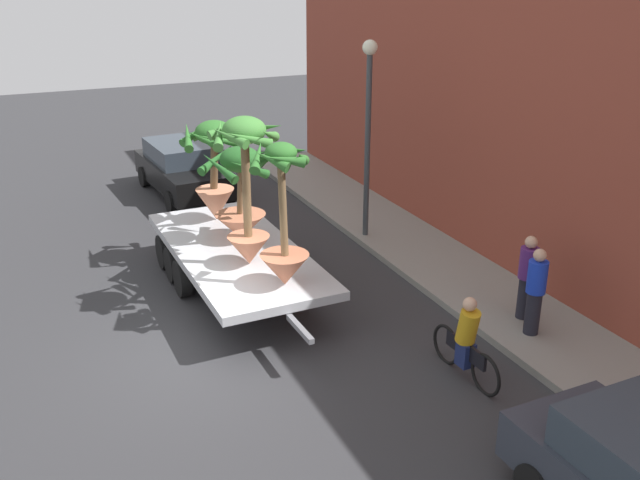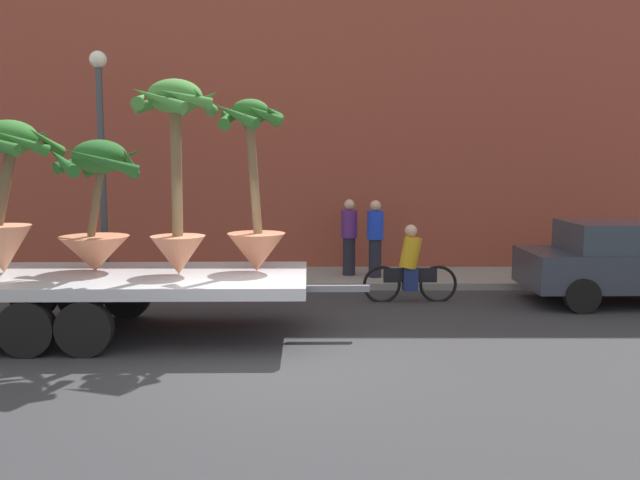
{
  "view_description": "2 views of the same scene",
  "coord_description": "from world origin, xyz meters",
  "px_view_note": "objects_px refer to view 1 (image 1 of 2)",
  "views": [
    {
      "loc": [
        11.04,
        -2.62,
        6.7
      ],
      "look_at": [
        0.3,
        2.2,
        1.99
      ],
      "focal_mm": 39.48,
      "sensor_mm": 36.0,
      "label": 1
    },
    {
      "loc": [
        0.81,
        -9.14,
        2.82
      ],
      "look_at": [
        0.85,
        2.15,
        1.43
      ],
      "focal_mm": 38.3,
      "sensor_mm": 36.0,
      "label": 2
    }
  ],
  "objects_px": {
    "potted_palm_rear": "(246,184)",
    "potted_palm_extra": "(215,168)",
    "flatbed_trailer": "(233,253)",
    "trailing_car": "(183,168)",
    "pedestrian_far_left": "(536,290)",
    "street_lamp": "(368,115)",
    "pedestrian_near_gate": "(527,276)",
    "potted_palm_front": "(240,196)",
    "cyclist": "(466,342)",
    "potted_palm_middle": "(283,229)"
  },
  "relations": [
    {
      "from": "flatbed_trailer",
      "to": "pedestrian_near_gate",
      "type": "distance_m",
      "value": 6.15
    },
    {
      "from": "potted_palm_middle",
      "to": "potted_palm_extra",
      "type": "height_order",
      "value": "potted_palm_middle"
    },
    {
      "from": "potted_palm_rear",
      "to": "pedestrian_near_gate",
      "type": "relative_size",
      "value": 1.76
    },
    {
      "from": "pedestrian_near_gate",
      "to": "street_lamp",
      "type": "xyz_separation_m",
      "value": [
        -5.25,
        -0.75,
        2.19
      ]
    },
    {
      "from": "potted_palm_middle",
      "to": "pedestrian_far_left",
      "type": "distance_m",
      "value": 4.78
    },
    {
      "from": "potted_palm_front",
      "to": "pedestrian_near_gate",
      "type": "bearing_deg",
      "value": 45.95
    },
    {
      "from": "potted_palm_rear",
      "to": "pedestrian_far_left",
      "type": "xyz_separation_m",
      "value": [
        3.43,
        4.37,
        -1.62
      ]
    },
    {
      "from": "potted_palm_middle",
      "to": "potted_palm_front",
      "type": "xyz_separation_m",
      "value": [
        -2.52,
        -0.01,
        -0.12
      ]
    },
    {
      "from": "pedestrian_near_gate",
      "to": "street_lamp",
      "type": "bearing_deg",
      "value": -171.88
    },
    {
      "from": "potted_palm_rear",
      "to": "pedestrian_near_gate",
      "type": "xyz_separation_m",
      "value": [
        2.87,
        4.65,
        -1.62
      ]
    },
    {
      "from": "cyclist",
      "to": "trailing_car",
      "type": "distance_m",
      "value": 12.13
    },
    {
      "from": "flatbed_trailer",
      "to": "pedestrian_far_left",
      "type": "bearing_deg",
      "value": 43.67
    },
    {
      "from": "potted_palm_rear",
      "to": "potted_palm_front",
      "type": "bearing_deg",
      "value": 167.83
    },
    {
      "from": "potted_palm_middle",
      "to": "trailing_car",
      "type": "relative_size",
      "value": 0.61
    },
    {
      "from": "potted_palm_middle",
      "to": "trailing_car",
      "type": "bearing_deg",
      "value": 178.05
    },
    {
      "from": "potted_palm_rear",
      "to": "potted_palm_extra",
      "type": "bearing_deg",
      "value": 177.17
    },
    {
      "from": "potted_palm_front",
      "to": "pedestrian_far_left",
      "type": "relative_size",
      "value": 1.23
    },
    {
      "from": "potted_palm_front",
      "to": "pedestrian_far_left",
      "type": "xyz_separation_m",
      "value": [
        4.78,
        4.08,
        -0.93
      ]
    },
    {
      "from": "potted_palm_rear",
      "to": "pedestrian_far_left",
      "type": "bearing_deg",
      "value": 51.9
    },
    {
      "from": "potted_palm_front",
      "to": "trailing_car",
      "type": "xyz_separation_m",
      "value": [
        -6.67,
        0.32,
        -1.15
      ]
    },
    {
      "from": "flatbed_trailer",
      "to": "street_lamp",
      "type": "relative_size",
      "value": 1.41
    },
    {
      "from": "potted_palm_rear",
      "to": "cyclist",
      "type": "distance_m",
      "value": 5.1
    },
    {
      "from": "cyclist",
      "to": "potted_palm_front",
      "type": "bearing_deg",
      "value": -157.36
    },
    {
      "from": "flatbed_trailer",
      "to": "trailing_car",
      "type": "height_order",
      "value": "trailing_car"
    },
    {
      "from": "trailing_car",
      "to": "street_lamp",
      "type": "relative_size",
      "value": 0.93
    },
    {
      "from": "pedestrian_far_left",
      "to": "potted_palm_rear",
      "type": "bearing_deg",
      "value": -128.1
    },
    {
      "from": "potted_palm_rear",
      "to": "pedestrian_near_gate",
      "type": "distance_m",
      "value": 5.7
    },
    {
      "from": "pedestrian_near_gate",
      "to": "potted_palm_rear",
      "type": "bearing_deg",
      "value": -121.65
    },
    {
      "from": "pedestrian_near_gate",
      "to": "potted_palm_front",
      "type": "bearing_deg",
      "value": -134.05
    },
    {
      "from": "flatbed_trailer",
      "to": "pedestrian_near_gate",
      "type": "height_order",
      "value": "pedestrian_near_gate"
    },
    {
      "from": "potted_palm_front",
      "to": "trailing_car",
      "type": "distance_m",
      "value": 6.78
    },
    {
      "from": "potted_palm_front",
      "to": "potted_palm_extra",
      "type": "bearing_deg",
      "value": -173.43
    },
    {
      "from": "flatbed_trailer",
      "to": "potted_palm_extra",
      "type": "distance_m",
      "value": 2.17
    },
    {
      "from": "potted_palm_front",
      "to": "trailing_car",
      "type": "height_order",
      "value": "potted_palm_front"
    },
    {
      "from": "potted_palm_rear",
      "to": "potted_palm_front",
      "type": "relative_size",
      "value": 1.43
    },
    {
      "from": "potted_palm_rear",
      "to": "potted_palm_extra",
      "type": "height_order",
      "value": "potted_palm_rear"
    },
    {
      "from": "potted_palm_front",
      "to": "pedestrian_far_left",
      "type": "bearing_deg",
      "value": 40.51
    },
    {
      "from": "flatbed_trailer",
      "to": "potted_palm_extra",
      "type": "xyz_separation_m",
      "value": [
        -1.56,
        0.13,
        1.5
      ]
    },
    {
      "from": "potted_palm_extra",
      "to": "cyclist",
      "type": "bearing_deg",
      "value": 19.57
    },
    {
      "from": "potted_palm_middle",
      "to": "pedestrian_near_gate",
      "type": "distance_m",
      "value": 4.79
    },
    {
      "from": "cyclist",
      "to": "pedestrian_far_left",
      "type": "distance_m",
      "value": 1.98
    },
    {
      "from": "flatbed_trailer",
      "to": "potted_palm_rear",
      "type": "relative_size",
      "value": 2.27
    },
    {
      "from": "potted_palm_front",
      "to": "street_lamp",
      "type": "distance_m",
      "value": 3.96
    },
    {
      "from": "street_lamp",
      "to": "pedestrian_far_left",
      "type": "bearing_deg",
      "value": 4.67
    },
    {
      "from": "street_lamp",
      "to": "potted_palm_rear",
      "type": "bearing_deg",
      "value": -58.6
    },
    {
      "from": "potted_palm_rear",
      "to": "potted_palm_extra",
      "type": "distance_m",
      "value": 2.74
    },
    {
      "from": "cyclist",
      "to": "flatbed_trailer",
      "type": "bearing_deg",
      "value": -153.91
    },
    {
      "from": "cyclist",
      "to": "pedestrian_near_gate",
      "type": "height_order",
      "value": "pedestrian_near_gate"
    },
    {
      "from": "pedestrian_near_gate",
      "to": "pedestrian_far_left",
      "type": "bearing_deg",
      "value": -25.88
    },
    {
      "from": "potted_palm_middle",
      "to": "street_lamp",
      "type": "xyz_separation_m",
      "value": [
        -3.55,
        3.6,
        1.14
      ]
    }
  ]
}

